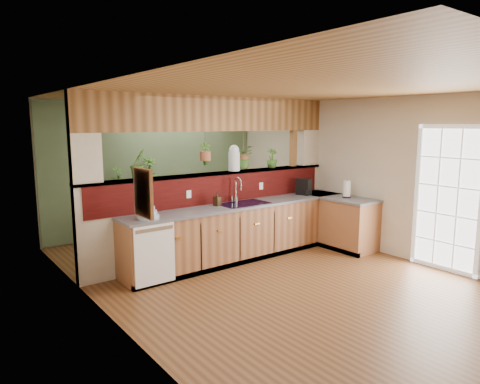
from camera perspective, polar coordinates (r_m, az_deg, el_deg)
ground at (r=6.24m, az=4.21°, el=-11.28°), size 4.60×7.00×0.01m
ceiling at (r=5.86m, az=4.51°, el=13.28°), size 4.60×7.00×0.01m
wall_back at (r=8.82m, az=-10.94°, el=3.27°), size 4.60×0.02×2.60m
wall_left at (r=4.73m, az=-16.99°, el=-1.91°), size 0.02×7.00×2.60m
wall_right at (r=7.62m, az=17.41°, el=2.13°), size 0.02×7.00×2.60m
pass_through_partition at (r=7.00m, az=-2.81°, el=1.04°), size 4.60×0.21×2.60m
pass_through_ledge at (r=6.96m, az=-3.04°, el=2.49°), size 4.60×0.21×0.04m
header_beam at (r=6.92m, az=-3.10°, el=10.37°), size 4.60×0.15×0.55m
sage_backwall at (r=8.80m, az=-10.88°, el=3.26°), size 4.55×0.02×2.55m
countertop at (r=7.26m, az=4.67°, el=-4.65°), size 4.14×1.52×0.90m
dishwasher at (r=5.84m, az=-11.28°, el=-8.16°), size 0.58×0.03×0.82m
navy_sink at (r=6.89m, az=0.48°, el=-2.19°), size 0.82×0.50×0.18m
french_door at (r=6.97m, az=25.88°, el=-1.07°), size 0.06×1.02×2.16m
framed_print at (r=3.97m, az=-12.74°, el=-0.12°), size 0.04×0.35×0.45m
faucet at (r=6.96m, az=-0.41°, el=0.46°), size 0.18×0.18×0.42m
dish_stack at (r=5.88m, az=-12.15°, el=-2.78°), size 0.29×0.29×0.26m
soap_dispenser at (r=6.69m, az=-3.06°, el=-0.94°), size 0.12×0.12×0.21m
coffee_maker at (r=7.79m, az=8.56°, el=0.61°), size 0.16×0.26×0.29m
paper_towel at (r=7.64m, az=14.06°, el=0.34°), size 0.15×0.15×0.31m
glass_jar at (r=7.13m, az=-0.79°, el=4.56°), size 0.19×0.19×0.43m
ledge_plant_left at (r=6.27m, az=-13.45°, el=3.70°), size 0.29×0.26×0.43m
ledge_plant_right at (r=7.66m, az=4.28°, el=4.53°), size 0.19×0.19×0.35m
hanging_plant_a at (r=6.80m, az=-4.65°, el=6.11°), size 0.23×0.19×0.48m
hanging_plant_b at (r=7.24m, az=0.46°, el=5.99°), size 0.41×0.38×0.55m
shelving_console at (r=8.48m, az=-13.48°, el=-2.52°), size 1.49×0.46×0.98m
shelf_plant_a at (r=8.23m, az=-16.01°, el=1.95°), size 0.26×0.22×0.41m
shelf_plant_b at (r=8.47m, az=-12.01°, el=2.73°), size 0.37×0.37×0.54m
floor_plant at (r=8.43m, az=1.40°, el=-3.47°), size 0.64×0.57×0.67m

